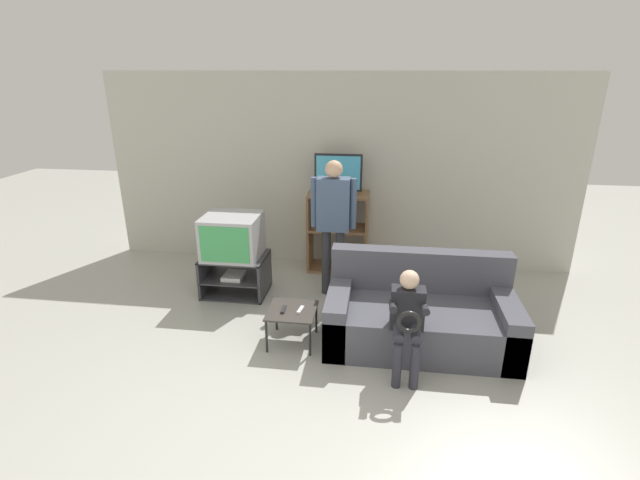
{
  "coord_description": "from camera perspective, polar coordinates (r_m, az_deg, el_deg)",
  "views": [
    {
      "loc": [
        0.59,
        -2.68,
        2.62
      ],
      "look_at": [
        -0.03,
        1.92,
        0.9
      ],
      "focal_mm": 26.0,
      "sensor_mm": 36.0,
      "label": 1
    }
  ],
  "objects": [
    {
      "name": "tv_stand",
      "position": [
        5.81,
        -10.35,
        -4.21
      ],
      "size": [
        0.77,
        0.59,
        0.49
      ],
      "color": "#38383D",
      "rests_on": "ground_plane"
    },
    {
      "name": "television_main",
      "position": [
        5.63,
        -10.73,
        0.48
      ],
      "size": [
        0.66,
        0.61,
        0.51
      ],
      "color": "#B2B2B7",
      "rests_on": "tv_stand"
    },
    {
      "name": "remote_control_black",
      "position": [
        4.66,
        -4.52,
        -8.53
      ],
      "size": [
        0.04,
        0.14,
        0.02
      ],
      "primitive_type": "cube",
      "rotation": [
        0.0,
        0.0,
        0.01
      ],
      "color": "#232328",
      "rests_on": "snack_table"
    },
    {
      "name": "media_shelf",
      "position": [
        6.29,
        2.22,
        1.1
      ],
      "size": [
        0.81,
        0.44,
        1.08
      ],
      "color": "#8E6642",
      "rests_on": "ground_plane"
    },
    {
      "name": "person_seated_child",
      "position": [
        4.19,
        10.72,
        -9.17
      ],
      "size": [
        0.33,
        0.43,
        0.98
      ],
      "color": "#2D2D38",
      "rests_on": "ground_plane"
    },
    {
      "name": "ground_plane",
      "position": [
        3.79,
        -3.75,
        -23.43
      ],
      "size": [
        18.0,
        18.0,
        0.0
      ],
      "primitive_type": "plane",
      "color": "#ADADA3"
    },
    {
      "name": "television_flat",
      "position": [
        6.05,
        2.26,
        8.0
      ],
      "size": [
        0.62,
        0.2,
        0.52
      ],
      "color": "black",
      "rests_on": "media_shelf"
    },
    {
      "name": "person_standing_adult",
      "position": [
        5.42,
        1.66,
        3.03
      ],
      "size": [
        0.53,
        0.2,
        1.66
      ],
      "color": "#2D2D33",
      "rests_on": "ground_plane"
    },
    {
      "name": "couch",
      "position": [
        4.83,
        12.15,
        -9.07
      ],
      "size": [
        1.85,
        0.96,
        0.87
      ],
      "color": "#4C4C56",
      "rests_on": "ground_plane"
    },
    {
      "name": "wall_back",
      "position": [
        6.37,
        2.21,
        8.35
      ],
      "size": [
        6.4,
        0.06,
        2.6
      ],
      "color": "beige",
      "rests_on": "ground_plane"
    },
    {
      "name": "snack_table",
      "position": [
        4.68,
        -3.47,
        -8.99
      ],
      "size": [
        0.48,
        0.48,
        0.37
      ],
      "color": "#38332D",
      "rests_on": "ground_plane"
    },
    {
      "name": "remote_control_white",
      "position": [
        4.64,
        -2.42,
        -8.57
      ],
      "size": [
        0.06,
        0.15,
        0.02
      ],
      "primitive_type": "cube",
      "rotation": [
        0.0,
        0.0,
        -0.16
      ],
      "color": "silver",
      "rests_on": "snack_table"
    }
  ]
}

